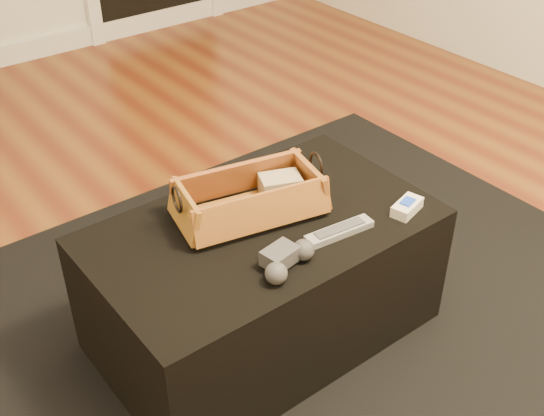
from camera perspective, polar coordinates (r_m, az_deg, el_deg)
floor at (r=2.16m, az=-2.88°, el=-12.87°), size 5.00×5.50×0.01m
area_rug at (r=2.21m, az=0.07°, el=-10.98°), size 2.60×2.00×0.01m
ottoman at (r=2.09m, az=-0.77°, el=-6.05°), size 1.00×0.60×0.42m
tv_remote at (r=1.97m, az=-2.26°, el=-0.26°), size 0.23×0.08×0.02m
cloth_bundle at (r=2.04m, az=0.70°, el=1.87°), size 0.14×0.12×0.07m
wicker_basket at (r=1.97m, az=-1.88°, el=0.71°), size 0.47×0.31×0.15m
game_controller at (r=1.79m, az=1.19°, el=-4.31°), size 0.19×0.12×0.06m
silver_remote at (r=1.92m, az=5.66°, el=-1.93°), size 0.21×0.07×0.02m
cream_gadget at (r=2.04m, az=11.23°, el=0.09°), size 0.12×0.08×0.04m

